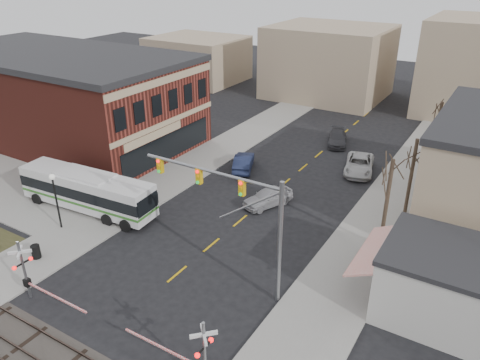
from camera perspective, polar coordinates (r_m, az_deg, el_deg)
name	(u,v)px	position (r m, az deg, el deg)	size (l,w,h in m)	color
ground	(157,291)	(30.40, -10.08, -13.18)	(160.00, 160.00, 0.00)	black
sidewalk_west	(212,155)	(49.13, -3.43, 3.12)	(5.00, 60.00, 0.12)	gray
sidewalk_east	(395,199)	(42.27, 18.37, -2.17)	(5.00, 60.00, 0.12)	gray
plaza_west	(9,181)	(48.26, -26.32, -0.10)	(20.00, 10.00, 0.11)	gray
brick_building	(61,96)	(56.48, -21.00, 9.58)	(30.40, 15.40, 9.60)	maroon
awning_shop	(456,287)	(29.42, 24.85, -11.72)	(9.74, 6.20, 4.30)	beige
tree_east_a	(386,205)	(33.55, 17.41, -2.89)	(0.28, 0.28, 6.75)	#382B21
tree_east_b	(411,177)	(38.93, 20.12, 0.38)	(0.28, 0.28, 6.30)	#382B21
tree_east_c	(435,141)	(46.11, 22.66, 4.46)	(0.28, 0.28, 7.20)	#382B21
transit_bus	(87,190)	(39.69, -18.13, -1.22)	(12.30, 3.54, 3.13)	silver
traffic_signal_mast	(240,207)	(27.19, -0.04, -3.27)	(9.57, 0.30, 8.00)	gray
rr_crossing_west	(29,273)	(30.77, -24.34, -10.29)	(5.60, 1.36, 4.00)	gray
rr_crossing_east	(197,352)	(23.61, -5.23, -20.20)	(5.60, 1.36, 4.00)	gray
street_lamp	(54,190)	(37.02, -21.69, -1.14)	(0.44, 0.44, 4.48)	black
trash_bin	(36,252)	(35.24, -23.62, -8.00)	(0.60, 0.60, 0.97)	black
car_a	(268,197)	(38.96, 3.43, -2.08)	(1.78, 4.43, 1.51)	#A09FA4
car_b	(243,162)	(45.46, 0.43, 2.22)	(1.64, 4.71, 1.55)	#19213F
car_c	(359,165)	(46.30, 14.33, 1.82)	(2.55, 5.54, 1.54)	#B7B7B7
car_d	(337,138)	(52.82, 11.79, 5.00)	(1.95, 4.79, 1.39)	#3A3A3E
pedestrian_near	(104,210)	(38.25, -16.25, -3.48)	(0.57, 0.37, 1.56)	#4D3F3D
pedestrian_far	(113,197)	(39.93, -15.22, -2.06)	(0.75, 0.58, 1.54)	#353157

